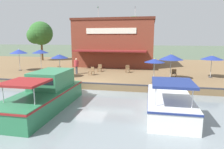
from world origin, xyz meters
TOP-DOWN VIEW (x-y plane):
  - ground_plane at (0.00, 0.00)m, footprint 220.00×220.00m
  - quay_deck at (-11.00, 0.00)m, footprint 22.00×56.00m
  - quay_edge_fender at (-0.10, 0.00)m, footprint 0.20×50.40m
  - waterfront_restaurant at (-13.14, -0.07)m, footprint 9.95×10.90m
  - patio_umbrella_back_row at (-5.86, -8.05)m, footprint 1.95×1.95m
  - patio_umbrella_near_quay_edge at (-5.32, -10.57)m, footprint 2.04×2.04m
  - patio_umbrella_by_entrance at (-1.51, 5.32)m, footprint 1.76×1.76m
  - patio_umbrella_mid_patio_right at (-3.51, 6.89)m, footprint 2.22×2.22m
  - patio_umbrella_mid_patio_left at (-2.28, -3.88)m, footprint 1.73×1.73m
  - patio_umbrella_far_corner at (-5.09, 10.90)m, footprint 2.14×2.14m
  - cafe_chair_far_corner_seat at (-6.28, 2.45)m, footprint 0.56×0.56m
  - cafe_chair_under_first_umbrella at (-6.38, -0.86)m, footprint 0.45×0.45m
  - cafe_chair_back_row_seat at (-4.08, -1.12)m, footprint 0.57×0.57m
  - cafe_chair_beside_entrance at (-3.94, -4.85)m, footprint 0.47×0.47m
  - cafe_chair_facing_river at (-4.13, 7.30)m, footprint 0.46×0.46m
  - person_near_entrance at (-4.39, -2.95)m, footprint 0.48×0.48m
  - motorboat_fourth_along at (4.29, -1.50)m, footprint 8.30×2.59m
  - motorboat_second_along at (3.90, 6.14)m, footprint 6.42×2.49m
  - tree_upstream_bank at (-15.97, -14.03)m, footprint 4.23×4.03m
  - tree_behind_restaurant at (-14.96, 2.15)m, footprint 4.46×4.25m

SIDE VIEW (x-z plane):
  - ground_plane at x=0.00m, z-range 0.00..0.00m
  - quay_deck at x=-11.00m, z-range 0.00..0.60m
  - quay_edge_fender at x=-0.10m, z-range 0.60..0.70m
  - motorboat_second_along at x=3.90m, z-range -0.40..1.83m
  - motorboat_fourth_along at x=4.29m, z-range -0.22..2.03m
  - cafe_chair_far_corner_seat at x=-6.28m, z-range 0.65..1.50m
  - cafe_chair_under_first_umbrella at x=-6.38m, z-range 0.65..1.50m
  - cafe_chair_back_row_seat at x=-4.08m, z-range 0.65..1.50m
  - cafe_chair_beside_entrance at x=-3.94m, z-range 0.65..1.50m
  - cafe_chair_facing_river at x=-4.13m, z-range 0.65..1.50m
  - person_near_entrance at x=-4.39m, z-range 0.82..2.53m
  - patio_umbrella_by_entrance at x=-1.51m, z-range 1.47..3.64m
  - patio_umbrella_far_corner at x=-5.09m, z-range 1.47..3.71m
  - patio_umbrella_mid_patio_left at x=-2.28m, z-range 1.53..3.87m
  - patio_umbrella_mid_patio_right at x=-3.51m, z-range 1.51..3.93m
  - patio_umbrella_back_row at x=-5.86m, z-range 1.62..4.19m
  - patio_umbrella_near_quay_edge at x=-5.32m, z-range 1.61..4.20m
  - waterfront_restaurant at x=-13.14m, z-range -0.37..8.02m
  - tree_upstream_bank at x=-15.97m, z-range 1.82..8.53m
  - tree_behind_restaurant at x=-14.96m, z-range 1.92..9.04m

